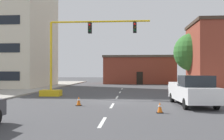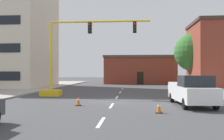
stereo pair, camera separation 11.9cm
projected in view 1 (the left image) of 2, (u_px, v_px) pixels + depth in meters
ground_plane at (115, 101)px, 19.83m from camera, size 160.00×160.00×0.00m
sidewalk_left at (16, 91)px, 28.71m from camera, size 6.00×56.00×0.14m
lane_stripe_seg_1 at (102, 122)px, 11.35m from camera, size 0.16×2.40×0.01m
lane_stripe_seg_2 at (112, 106)px, 16.83m from camera, size 0.16×2.40×0.01m
lane_stripe_seg_3 at (117, 97)px, 22.32m from camera, size 0.16×2.40×0.01m
lane_stripe_seg_4 at (120, 92)px, 27.80m from camera, size 0.16×2.40×0.01m
lane_stripe_seg_5 at (122, 89)px, 33.28m from camera, size 0.16×2.40×0.01m
building_tall_left at (1, 27)px, 37.29m from camera, size 13.86×12.26×17.26m
building_brick_center at (139, 70)px, 48.98m from camera, size 13.15×8.61×5.14m
traffic_signal_gantry at (65, 71)px, 23.45m from camera, size 9.90×1.20×6.83m
tree_right_far at (193, 52)px, 37.30m from camera, size 5.57×5.57×7.84m
pickup_truck_white at (192, 91)px, 16.86m from camera, size 2.33×5.51×1.99m
traffic_cone_roadside_a at (160, 108)px, 13.86m from camera, size 0.36×0.36×0.59m
traffic_cone_roadside_b at (79, 101)px, 16.82m from camera, size 0.36×0.36×0.61m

